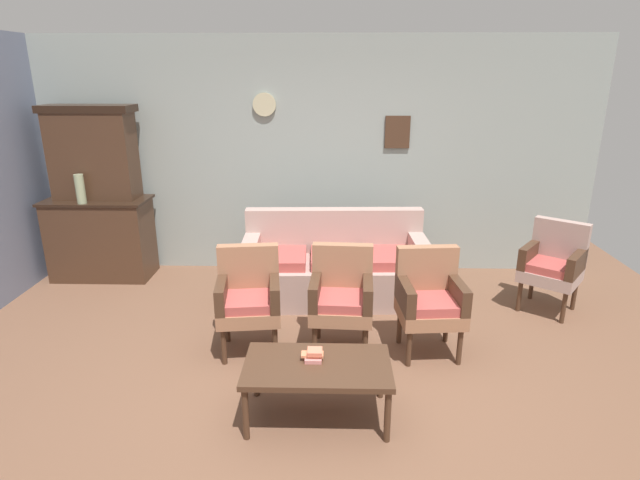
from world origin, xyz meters
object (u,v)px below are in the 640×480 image
object	(u,v)px
armchair_near_couch_end	(430,297)
wingback_chair_by_fireplace	(553,263)
armchair_near_cabinet	(342,294)
floral_couch	(335,268)
book_stack_on_table	(314,355)
side_cabinet	(102,238)
armchair_by_doorway	(249,295)
vase_on_cabinet	(80,189)
coffee_table	(317,370)

from	to	relation	value
armchair_near_couch_end	wingback_chair_by_fireplace	bearing A→B (deg)	32.06
armchair_near_cabinet	floral_couch	bearing A→B (deg)	92.86
armchair_near_cabinet	book_stack_on_table	xyz separation A→B (m)	(-0.20, -0.91, -0.04)
side_cabinet	armchair_by_doorway	world-z (taller)	side_cabinet
armchair_by_doorway	armchair_near_couch_end	bearing A→B (deg)	0.04
vase_on_cabinet	armchair_near_couch_end	bearing A→B (deg)	-21.83
wingback_chair_by_fireplace	coffee_table	distance (m)	2.91
floral_couch	wingback_chair_by_fireplace	bearing A→B (deg)	-6.31
armchair_near_couch_end	armchair_by_doorway	bearing A→B (deg)	-179.96
vase_on_cabinet	floral_couch	world-z (taller)	vase_on_cabinet
armchair_by_doorway	armchair_near_couch_end	world-z (taller)	same
armchair_near_couch_end	side_cabinet	bearing A→B (deg)	155.17
armchair_by_doorway	floral_couch	bearing A→B (deg)	56.36
vase_on_cabinet	book_stack_on_table	xyz separation A→B (m)	(2.62, -2.30, -0.63)
side_cabinet	floral_couch	size ratio (longest dim) A/B	0.60
side_cabinet	wingback_chair_by_fireplace	world-z (taller)	side_cabinet
armchair_near_cabinet	armchair_near_couch_end	bearing A→B (deg)	-3.07
side_cabinet	book_stack_on_table	size ratio (longest dim) A/B	7.57
wingback_chair_by_fireplace	armchair_near_couch_end	bearing A→B (deg)	-147.94
coffee_table	floral_couch	bearing A→B (deg)	86.51
floral_couch	armchair_near_couch_end	xyz separation A→B (m)	(0.79, -1.10, 0.17)
coffee_table	armchair_by_doorway	bearing A→B (deg)	123.32
side_cabinet	armchair_near_couch_end	world-z (taller)	side_cabinet
floral_couch	coffee_table	size ratio (longest dim) A/B	1.93
side_cabinet	armchair_near_cabinet	distance (m)	3.17
vase_on_cabinet	floral_couch	size ratio (longest dim) A/B	0.17
armchair_near_cabinet	vase_on_cabinet	bearing A→B (deg)	153.83
vase_on_cabinet	wingback_chair_by_fireplace	size ratio (longest dim) A/B	0.36
side_cabinet	armchair_near_couch_end	bearing A→B (deg)	-24.83
armchair_near_cabinet	coffee_table	world-z (taller)	armchair_near_cabinet
vase_on_cabinet	coffee_table	xyz separation A→B (m)	(2.65, -2.35, -0.71)
armchair_near_cabinet	book_stack_on_table	world-z (taller)	armchair_near_cabinet
armchair_by_doorway	wingback_chair_by_fireplace	bearing A→B (deg)	16.55
floral_couch	vase_on_cabinet	bearing A→B (deg)	173.25
book_stack_on_table	armchair_near_cabinet	bearing A→B (deg)	77.44
wingback_chair_by_fireplace	armchair_near_cabinet	bearing A→B (deg)	-158.78
book_stack_on_table	vase_on_cabinet	bearing A→B (deg)	138.68
armchair_near_couch_end	vase_on_cabinet	bearing A→B (deg)	158.17
floral_couch	book_stack_on_table	size ratio (longest dim) A/B	12.67
wingback_chair_by_fireplace	coffee_table	bearing A→B (deg)	-142.01
vase_on_cabinet	wingback_chair_by_fireplace	bearing A→B (deg)	-6.56
vase_on_cabinet	armchair_near_cabinet	xyz separation A→B (m)	(2.82, -1.39, -0.59)
side_cabinet	armchair_by_doorway	distance (m)	2.55
book_stack_on_table	armchair_near_couch_end	bearing A→B (deg)	42.88
armchair_near_cabinet	book_stack_on_table	bearing A→B (deg)	-102.56
side_cabinet	vase_on_cabinet	bearing A→B (deg)	-109.58
armchair_near_cabinet	coffee_table	distance (m)	0.99
armchair_near_cabinet	coffee_table	bearing A→B (deg)	-100.35
armchair_near_couch_end	coffee_table	size ratio (longest dim) A/B	0.90
side_cabinet	floral_couch	world-z (taller)	side_cabinet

